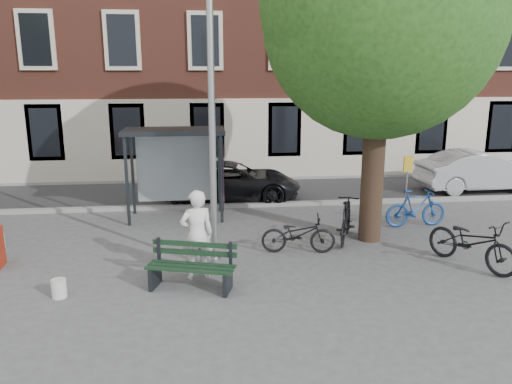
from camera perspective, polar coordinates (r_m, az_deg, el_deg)
The scene contains 18 objects.
ground at distance 11.13m, azimuth -4.71°, elevation -8.64°, with size 90.00×90.00×0.00m, color #4C4C4F.
road at distance 17.81m, azimuth -5.35°, elevation -0.09°, with size 40.00×4.00×0.01m, color #28282B.
curb_near at distance 15.86m, azimuth -5.23°, elevation -1.60°, with size 40.00×0.25×0.12m, color gray.
curb_far at distance 19.75m, azimuth -5.46°, elevation 1.43°, with size 40.00×0.25×0.12m, color gray.
building_row at distance 23.47m, azimuth -6.03°, elevation 20.38°, with size 30.00×8.00×14.00m, color brown.
lamppost at distance 10.40m, azimuth -5.00°, elevation 5.70°, with size 0.28×0.35×6.11m.
tree_right at distance 12.51m, azimuth 14.44°, elevation 19.68°, with size 5.76×5.60×8.20m.
bus_shelter at distance 14.59m, azimuth -7.71°, elevation 4.47°, with size 2.85×1.45×2.62m.
painter at distance 10.33m, azimuth -6.76°, elevation -4.88°, with size 0.69×0.45×1.89m, color white.
bench at distance 10.05m, azimuth -7.37°, elevation -8.68°, with size 1.83×1.02×0.90m.
bike_a at distance 11.89m, azimuth 4.86°, elevation -4.82°, with size 0.61×1.75×0.92m, color black.
bike_b at distance 14.48m, azimuth 17.80°, elevation -1.78°, with size 0.49×1.75×1.05m, color navy.
bike_c at distance 11.98m, azimuth 23.44°, elevation -5.26°, with size 0.75×2.14×1.13m, color black.
bike_d at distance 12.83m, azimuth 10.26°, elevation -3.14°, with size 0.52×1.85×1.11m, color black.
car_dark at distance 16.73m, azimuth -2.80°, elevation 1.28°, with size 2.12×4.59×1.27m, color black.
car_silver at distance 19.65m, azimuth 24.20°, elevation 2.22°, with size 1.54×4.42×1.46m, color #ABAEB3.
bucket_b at distance 10.39m, azimuth -21.59°, elevation -10.21°, with size 0.28×0.28×0.36m, color silver.
notice_sign at distance 14.58m, azimuth 16.90°, elevation 1.90°, with size 0.32×0.16×1.92m.
Camera 1 is at (-0.21, -10.30, 4.21)m, focal length 35.00 mm.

